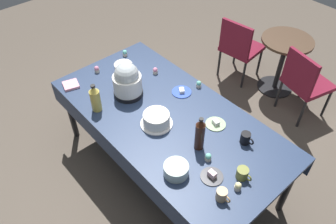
% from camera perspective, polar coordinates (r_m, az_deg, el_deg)
% --- Properties ---
extents(ground, '(9.00, 9.00, 0.00)m').
position_cam_1_polar(ground, '(3.46, 0.00, -9.54)').
color(ground, brown).
extents(potluck_table, '(2.20, 1.10, 0.75)m').
position_cam_1_polar(potluck_table, '(2.93, 0.00, -1.57)').
color(potluck_table, navy).
rests_on(potluck_table, ground).
extents(frosted_layer_cake, '(0.28, 0.28, 0.12)m').
position_cam_1_polar(frosted_layer_cake, '(2.79, -2.00, -1.27)').
color(frosted_layer_cake, silver).
rests_on(frosted_layer_cake, potluck_table).
extents(slow_cooker, '(0.27, 0.27, 0.34)m').
position_cam_1_polar(slow_cooker, '(3.02, -7.01, 5.30)').
color(slow_cooker, black).
rests_on(slow_cooker, potluck_table).
extents(glass_salad_bowl, '(0.19, 0.19, 0.09)m').
position_cam_1_polar(glass_salad_bowl, '(2.47, 1.39, -9.84)').
color(glass_salad_bowl, '#B2C6BC').
rests_on(glass_salad_bowl, potluck_table).
extents(ceramic_snack_bowl, '(0.18, 0.18, 0.09)m').
position_cam_1_polar(ceramic_snack_bowl, '(3.37, -7.63, 7.53)').
color(ceramic_snack_bowl, silver).
rests_on(ceramic_snack_bowl, potluck_table).
extents(dessert_plate_sage, '(0.17, 0.17, 0.04)m').
position_cam_1_polar(dessert_plate_sage, '(2.84, 8.17, -1.96)').
color(dessert_plate_sage, '#8CA87F').
rests_on(dessert_plate_sage, potluck_table).
extents(dessert_plate_cobalt, '(0.18, 0.18, 0.04)m').
position_cam_1_polar(dessert_plate_cobalt, '(3.12, 2.35, 3.53)').
color(dessert_plate_cobalt, '#2D4CB2').
rests_on(dessert_plate_cobalt, potluck_table).
extents(dessert_plate_charcoal, '(0.17, 0.17, 0.06)m').
position_cam_1_polar(dessert_plate_charcoal, '(2.49, 7.54, -10.77)').
color(dessert_plate_charcoal, '#2D2D33').
rests_on(dessert_plate_charcoal, potluck_table).
extents(cupcake_lemon, '(0.05, 0.05, 0.07)m').
position_cam_1_polar(cupcake_lemon, '(3.42, -12.12, 7.17)').
color(cupcake_lemon, beige).
rests_on(cupcake_lemon, potluck_table).
extents(cupcake_mint, '(0.05, 0.05, 0.07)m').
position_cam_1_polar(cupcake_mint, '(3.18, 5.29, 4.78)').
color(cupcake_mint, beige).
rests_on(cupcake_mint, potluck_table).
extents(cupcake_rose, '(0.05, 0.05, 0.07)m').
position_cam_1_polar(cupcake_rose, '(2.57, 6.91, -7.69)').
color(cupcake_rose, beige).
rests_on(cupcake_rose, potluck_table).
extents(cupcake_vanilla, '(0.05, 0.05, 0.07)m').
position_cam_1_polar(cupcake_vanilla, '(3.61, -7.41, 9.98)').
color(cupcake_vanilla, beige).
rests_on(cupcake_vanilla, potluck_table).
extents(cupcake_berry, '(0.05, 0.05, 0.07)m').
position_cam_1_polar(cupcake_berry, '(2.45, 11.91, -12.37)').
color(cupcake_berry, beige).
rests_on(cupcake_berry, potluck_table).
extents(cupcake_cocoa, '(0.05, 0.05, 0.07)m').
position_cam_1_polar(cupcake_cocoa, '(3.33, -2.20, 7.09)').
color(cupcake_cocoa, beige).
rests_on(cupcake_cocoa, potluck_table).
extents(soda_bottle_ginger_ale, '(0.09, 0.09, 0.27)m').
position_cam_1_polar(soda_bottle_ginger_ale, '(2.93, -12.36, 2.26)').
color(soda_bottle_ginger_ale, gold).
rests_on(soda_bottle_ginger_ale, potluck_table).
extents(soda_bottle_cola, '(0.08, 0.08, 0.32)m').
position_cam_1_polar(soda_bottle_cola, '(2.55, 5.48, -3.84)').
color(soda_bottle_cola, '#33190F').
rests_on(soda_bottle_cola, potluck_table).
extents(coffee_mug_tan, '(0.12, 0.08, 0.09)m').
position_cam_1_polar(coffee_mug_tan, '(2.37, 9.22, -13.86)').
color(coffee_mug_tan, tan).
rests_on(coffee_mug_tan, potluck_table).
extents(coffee_mug_black, '(0.12, 0.08, 0.10)m').
position_cam_1_polar(coffee_mug_black, '(2.72, 13.16, -4.40)').
color(coffee_mug_black, black).
rests_on(coffee_mug_black, potluck_table).
extents(coffee_mug_olive, '(0.13, 0.09, 0.09)m').
position_cam_1_polar(coffee_mug_olive, '(2.50, 12.67, -10.25)').
color(coffee_mug_olive, olive).
rests_on(coffee_mug_olive, potluck_table).
extents(paper_napkin_stack, '(0.17, 0.17, 0.02)m').
position_cam_1_polar(paper_napkin_stack, '(3.32, -16.32, 4.49)').
color(paper_napkin_stack, pink).
rests_on(paper_napkin_stack, potluck_table).
extents(maroon_chair_left, '(0.49, 0.49, 0.85)m').
position_cam_1_polar(maroon_chair_left, '(4.32, 12.14, 11.04)').
color(maroon_chair_left, maroon).
rests_on(maroon_chair_left, ground).
extents(maroon_chair_right, '(0.53, 0.53, 0.85)m').
position_cam_1_polar(maroon_chair_right, '(3.96, 22.38, 5.00)').
color(maroon_chair_right, maroon).
rests_on(maroon_chair_right, ground).
extents(round_cafe_table, '(0.60, 0.60, 0.72)m').
position_cam_1_polar(round_cafe_table, '(4.27, 19.18, 9.14)').
color(round_cafe_table, '#473323').
rests_on(round_cafe_table, ground).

